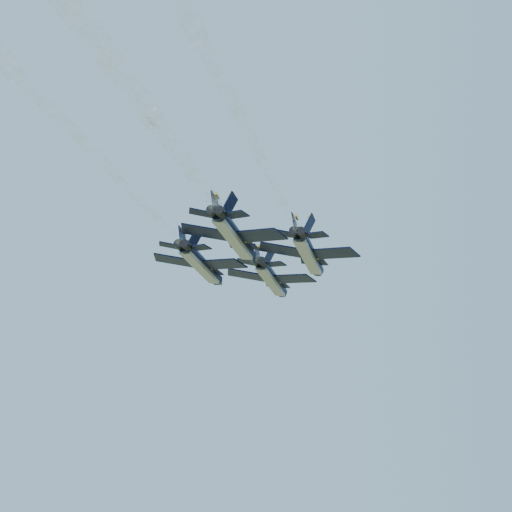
{
  "coord_description": "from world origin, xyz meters",
  "views": [
    {
      "loc": [
        2.3,
        -88.05,
        72.6
      ],
      "look_at": [
        -1.32,
        0.82,
        103.83
      ],
      "focal_mm": 45.0,
      "sensor_mm": 36.0,
      "label": 1
    }
  ],
  "objects_px": {
    "jet_left": "(202,265)",
    "jet_right": "(309,254)",
    "jet_lead": "(272,279)",
    "jet_slot": "(236,237)"
  },
  "relations": [
    {
      "from": "jet_left",
      "to": "jet_right",
      "type": "distance_m",
      "value": 16.19
    },
    {
      "from": "jet_lead",
      "to": "jet_left",
      "type": "relative_size",
      "value": 1.0
    },
    {
      "from": "jet_left",
      "to": "jet_right",
      "type": "height_order",
      "value": "same"
    },
    {
      "from": "jet_left",
      "to": "jet_right",
      "type": "bearing_deg",
      "value": -1.85
    },
    {
      "from": "jet_left",
      "to": "jet_slot",
      "type": "relative_size",
      "value": 1.0
    },
    {
      "from": "jet_lead",
      "to": "jet_slot",
      "type": "xyz_separation_m",
      "value": [
        -4.5,
        -18.76,
        0.0
      ]
    },
    {
      "from": "jet_left",
      "to": "jet_slot",
      "type": "bearing_deg",
      "value": -50.32
    },
    {
      "from": "jet_slot",
      "to": "jet_left",
      "type": "bearing_deg",
      "value": 129.68
    },
    {
      "from": "jet_right",
      "to": "jet_slot",
      "type": "height_order",
      "value": "same"
    },
    {
      "from": "jet_lead",
      "to": "jet_right",
      "type": "bearing_deg",
      "value": -52.19
    }
  ]
}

